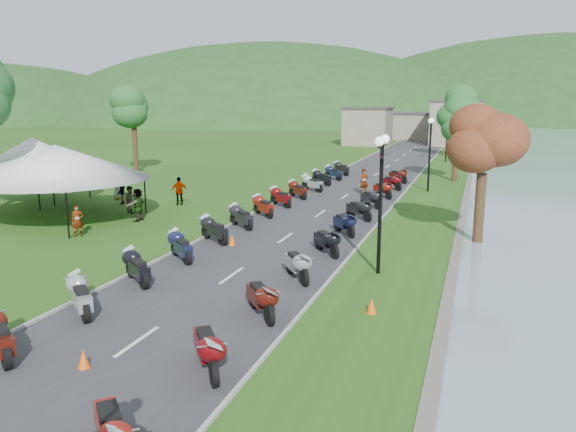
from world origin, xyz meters
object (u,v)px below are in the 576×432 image
(pedestrian_b, at_px, (131,213))
(pedestrian_c, at_px, (122,204))
(vendor_tent_main, at_px, (58,183))
(pedestrian_a, at_px, (79,237))

(pedestrian_b, bearing_deg, pedestrian_c, -22.48)
(vendor_tent_main, relative_size, pedestrian_b, 4.13)
(vendor_tent_main, bearing_deg, pedestrian_c, 87.32)
(pedestrian_a, distance_m, pedestrian_b, 5.75)
(vendor_tent_main, bearing_deg, pedestrian_b, 49.99)
(pedestrian_a, xyz_separation_m, pedestrian_c, (-3.16, 7.86, 0.00))
(pedestrian_b, xyz_separation_m, pedestrian_c, (-2.17, 2.20, 0.00))
(pedestrian_b, bearing_deg, pedestrian_a, 122.85)
(pedestrian_b, height_order, pedestrian_c, pedestrian_c)
(pedestrian_a, relative_size, pedestrian_b, 1.00)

